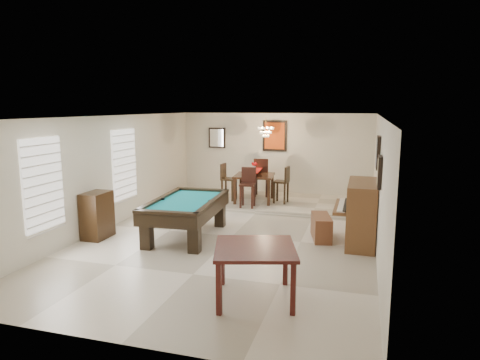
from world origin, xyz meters
The scene contains 25 objects.
ground_plane centered at (0.00, 0.00, -0.01)m, with size 6.00×9.00×0.02m, color beige.
wall_back centered at (0.00, 4.50, 1.30)m, with size 6.00×0.04×2.60m, color silver.
wall_front centered at (0.00, -4.50, 1.30)m, with size 6.00×0.04×2.60m, color silver.
wall_left centered at (-3.00, 0.00, 1.30)m, with size 0.04×9.00×2.60m, color silver.
wall_right centered at (3.00, 0.00, 1.30)m, with size 0.04×9.00×2.60m, color silver.
ceiling centered at (0.00, 0.00, 2.60)m, with size 6.00×9.00×0.04m, color white.
dining_step centered at (0.00, 3.25, 0.06)m, with size 6.00×2.50×0.12m, color beige.
window_left_front centered at (-2.97, -2.20, 1.40)m, with size 0.06×1.00×1.70m, color white.
window_left_rear centered at (-2.97, 0.60, 1.40)m, with size 0.06×1.00×1.70m, color white.
pool_table centered at (-0.95, -0.31, 0.40)m, with size 1.30×2.39×0.80m, color black, non-canonical shape.
square_table centered at (1.23, -2.85, 0.40)m, with size 1.16×1.16×0.80m, color #38110E, non-canonical shape.
upright_piano centered at (2.55, 0.28, 0.65)m, with size 0.87×1.55×1.29m, color brown, non-canonical shape.
piano_bench centered at (1.88, 0.35, 0.26)m, with size 0.36×0.92×0.51m, color brown.
apothecary_chest centered at (-2.76, -0.92, 0.50)m, with size 0.45×0.67×1.00m, color black.
dining_table centered at (-0.27, 2.98, 0.57)m, with size 1.08×1.08×0.89m, color black, non-canonical shape.
flower_vase centered at (-0.27, 2.98, 1.14)m, with size 0.15×0.15×0.25m, color red, non-canonical shape.
dining_chair_south centered at (-0.27, 2.25, 0.65)m, with size 0.39×0.39×1.07m, color black, non-canonical shape.
dining_chair_north centered at (-0.24, 3.77, 0.70)m, with size 0.43×0.43×1.16m, color black, non-canonical shape.
dining_chair_west centered at (-1.02, 2.97, 0.65)m, with size 0.39×0.39×1.06m, color black, non-canonical shape.
dining_chair_east centered at (0.50, 3.03, 0.64)m, with size 0.38×0.38×1.04m, color black, non-canonical shape.
chandelier centered at (0.00, 3.20, 2.20)m, with size 0.44×0.44×0.60m, color #FFE5B2, non-canonical shape.
back_painting centered at (0.00, 4.46, 1.90)m, with size 0.75×0.06×0.95m, color #D84C14.
back_mirror centered at (-1.90, 4.46, 1.80)m, with size 0.55×0.06×0.65m, color white.
right_picture_upper centered at (2.96, 0.30, 1.90)m, with size 0.06×0.55×0.65m, color slate.
right_picture_lower centered at (2.96, -1.00, 1.70)m, with size 0.06×0.45×0.55m, color gray.
Camera 1 is at (2.68, -8.62, 2.82)m, focal length 32.00 mm.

